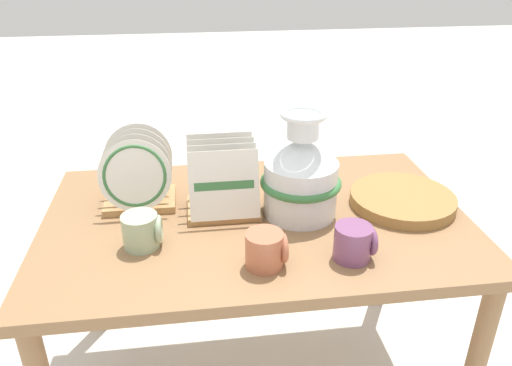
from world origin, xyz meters
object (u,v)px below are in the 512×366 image
at_px(wicker_charger_stack, 402,200).
at_px(mug_terracotta_glaze, 266,249).
at_px(mug_plum_glaze, 354,242).
at_px(mug_sage_glaze, 142,231).
at_px(dish_rack_square_plates, 223,188).
at_px(dish_rack_round_plates, 138,179).
at_px(ceramic_vase, 301,174).

bearing_deg(wicker_charger_stack, mug_terracotta_glaze, -151.32).
relative_size(mug_plum_glaze, mug_sage_glaze, 1.00).
xyz_separation_m(dish_rack_square_plates, mug_plum_glaze, (0.32, -0.29, -0.03)).
distance_m(dish_rack_round_plates, mug_terracotta_glaze, 0.50).
relative_size(dish_rack_round_plates, mug_terracotta_glaze, 2.19).
bearing_deg(wicker_charger_stack, dish_rack_square_plates, 176.53).
xyz_separation_m(mug_plum_glaze, mug_sage_glaze, (-0.55, 0.13, 0.00)).
bearing_deg(mug_sage_glaze, dish_rack_square_plates, 34.78).
height_order(dish_rack_square_plates, mug_terracotta_glaze, dish_rack_square_plates).
height_order(ceramic_vase, mug_terracotta_glaze, ceramic_vase).
relative_size(dish_rack_square_plates, mug_sage_glaze, 2.07).
xyz_separation_m(dish_rack_round_plates, mug_plum_glaze, (0.57, -0.36, -0.04)).
distance_m(wicker_charger_stack, mug_terracotta_glaze, 0.53).
xyz_separation_m(dish_rack_round_plates, mug_terracotta_glaze, (0.34, -0.36, -0.04)).
height_order(mug_plum_glaze, mug_terracotta_glaze, same).
bearing_deg(mug_plum_glaze, mug_sage_glaze, 166.66).
relative_size(dish_rack_round_plates, mug_plum_glaze, 2.19).
distance_m(wicker_charger_stack, mug_plum_glaze, 0.35).
bearing_deg(dish_rack_round_plates, ceramic_vase, -13.44).
bearing_deg(mug_plum_glaze, ceramic_vase, 110.10).
distance_m(ceramic_vase, wicker_charger_stack, 0.35).
bearing_deg(ceramic_vase, mug_terracotta_glaze, -119.35).
distance_m(mug_plum_glaze, mug_terracotta_glaze, 0.23).
relative_size(mug_plum_glaze, mug_terracotta_glaze, 1.00).
relative_size(ceramic_vase, mug_terracotta_glaze, 3.05).
bearing_deg(dish_rack_square_plates, mug_plum_glaze, -42.20).
bearing_deg(dish_rack_round_plates, mug_sage_glaze, -83.77).
relative_size(ceramic_vase, mug_plum_glaze, 3.05).
bearing_deg(mug_terracotta_glaze, ceramic_vase, 60.65).
relative_size(mug_sage_glaze, mug_terracotta_glaze, 1.00).
xyz_separation_m(wicker_charger_stack, mug_sage_glaze, (-0.78, -0.12, 0.03)).
bearing_deg(wicker_charger_stack, ceramic_vase, -178.73).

